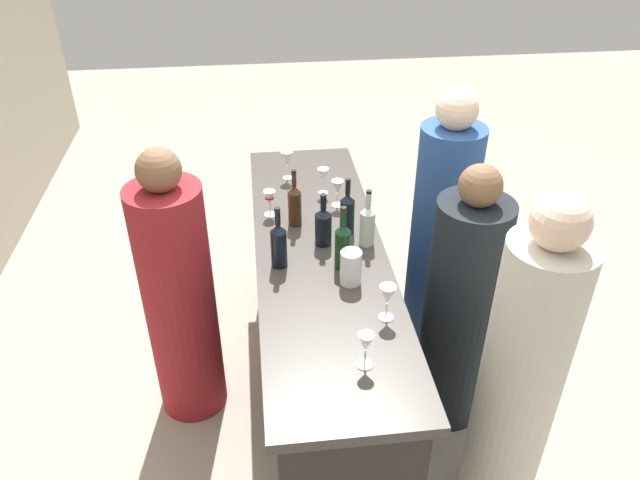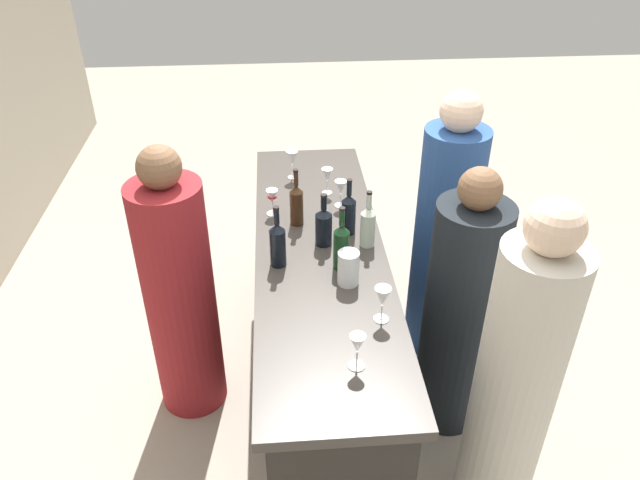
{
  "view_description": "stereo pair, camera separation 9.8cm",
  "coord_description": "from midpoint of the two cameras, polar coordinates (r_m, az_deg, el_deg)",
  "views": [
    {
      "loc": [
        -2.44,
        0.29,
        2.6
      ],
      "look_at": [
        0.0,
        0.0,
        0.98
      ],
      "focal_mm": 34.13,
      "sensor_mm": 36.0,
      "label": 1
    },
    {
      "loc": [
        -2.45,
        0.19,
        2.6
      ],
      "look_at": [
        0.0,
        0.0,
        0.98
      ],
      "focal_mm": 34.13,
      "sensor_mm": 36.0,
      "label": 2
    }
  ],
  "objects": [
    {
      "name": "wine_bottle_second_left_near_black",
      "position": [
        2.8,
        -4.9,
        -0.4
      ],
      "size": [
        0.08,
        0.08,
        0.31
      ],
      "color": "black",
      "rests_on": "bar_counter"
    },
    {
      "name": "wine_bottle_rightmost_near_black",
      "position": [
        3.04,
        1.65,
        2.61
      ],
      "size": [
        0.07,
        0.07,
        0.3
      ],
      "color": "black",
      "rests_on": "bar_counter"
    },
    {
      "name": "wine_glass_far_center",
      "position": [
        3.56,
        -3.92,
        7.55
      ],
      "size": [
        0.07,
        0.07,
        0.17
      ],
      "color": "white",
      "rests_on": "bar_counter"
    },
    {
      "name": "wine_glass_near_right",
      "position": [
        3.39,
        -0.53,
        6.04
      ],
      "size": [
        0.06,
        0.06,
        0.15
      ],
      "color": "white",
      "rests_on": "bar_counter"
    },
    {
      "name": "person_center_guest",
      "position": [
        3.46,
        10.43,
        0.27
      ],
      "size": [
        0.36,
        0.36,
        1.6
      ],
      "rotation": [
        0.0,
        0.0,
        1.51
      ],
      "color": "#284C8C",
      "rests_on": "ground"
    },
    {
      "name": "person_left_guest",
      "position": [
        2.65,
        17.18,
        -12.57
      ],
      "size": [
        0.39,
        0.39,
        1.63
      ],
      "rotation": [
        0.0,
        0.0,
        1.37
      ],
      "color": "beige",
      "rests_on": "ground"
    },
    {
      "name": "person_right_guest",
      "position": [
        3.06,
        12.06,
        -6.62
      ],
      "size": [
        0.43,
        0.43,
        1.47
      ],
      "rotation": [
        0.0,
        0.0,
        1.82
      ],
      "color": "black",
      "rests_on": "ground"
    },
    {
      "name": "wine_bottle_leftmost_dark_green",
      "position": [
        2.78,
        1.13,
        -0.46
      ],
      "size": [
        0.07,
        0.07,
        0.32
      ],
      "color": "black",
      "rests_on": "bar_counter"
    },
    {
      "name": "wine_bottle_far_right_amber_brown",
      "position": [
        3.1,
        -3.3,
        3.36
      ],
      "size": [
        0.07,
        0.07,
        0.31
      ],
      "color": "#331E0F",
      "rests_on": "bar_counter"
    },
    {
      "name": "wine_glass_near_left",
      "position": [
        2.5,
        5.22,
        -5.28
      ],
      "size": [
        0.07,
        0.07,
        0.16
      ],
      "color": "white",
      "rests_on": "bar_counter"
    },
    {
      "name": "wine_glass_far_left",
      "position": [
        2.29,
        3.08,
        -9.73
      ],
      "size": [
        0.07,
        0.07,
        0.15
      ],
      "color": "white",
      "rests_on": "bar_counter"
    },
    {
      "name": "wine_bottle_center_clear_pale",
      "position": [
        2.95,
        3.51,
        1.48
      ],
      "size": [
        0.07,
        0.07,
        0.3
      ],
      "color": "#B7C6B2",
      "rests_on": "bar_counter"
    },
    {
      "name": "wine_bottle_second_right_near_black",
      "position": [
        2.95,
        -0.65,
        1.35
      ],
      "size": [
        0.08,
        0.08,
        0.28
      ],
      "color": "black",
      "rests_on": "bar_counter"
    },
    {
      "name": "water_pitcher",
      "position": [
        2.7,
        1.86,
        -2.59
      ],
      "size": [
        0.1,
        0.1,
        0.16
      ],
      "color": "silver",
      "rests_on": "bar_counter"
    },
    {
      "name": "wine_glass_far_right",
      "position": [
        3.2,
        -5.62,
        3.87
      ],
      "size": [
        0.07,
        0.07,
        0.14
      ],
      "color": "white",
      "rests_on": "bar_counter"
    },
    {
      "name": "person_server_behind",
      "position": [
        3.11,
        -13.91,
        -5.52
      ],
      "size": [
        0.46,
        0.46,
        1.52
      ],
      "rotation": [
        0.0,
        0.0,
        -1.17
      ],
      "color": "maroon",
      "rests_on": "ground"
    },
    {
      "name": "ground_plane",
      "position": [
        3.58,
        -0.81,
        -13.28
      ],
      "size": [
        12.0,
        12.0,
        0.0
      ],
      "primitive_type": "plane",
      "color": "#9E9384"
    },
    {
      "name": "wine_glass_near_center",
      "position": [
        3.27,
        0.79,
        4.88
      ],
      "size": [
        0.07,
        0.07,
        0.15
      ],
      "color": "white",
      "rests_on": "bar_counter"
    },
    {
      "name": "bar_counter",
      "position": [
        3.25,
        -0.87,
        -7.57
      ],
      "size": [
        2.26,
        0.63,
        0.93
      ],
      "color": "#2A2723",
      "rests_on": "ground"
    }
  ]
}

